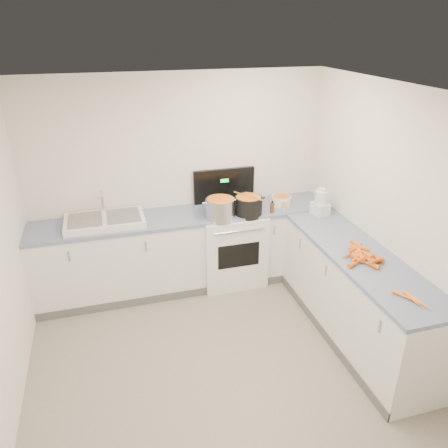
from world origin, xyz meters
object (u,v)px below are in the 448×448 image
object	(u,v)px
stove	(230,245)
black_pot	(248,206)
steel_pot	(220,209)
extract_bottle	(272,208)
mixing_bowl	(281,201)
sink	(105,220)
spice_jar	(284,205)
food_processor	(321,203)

from	to	relation	value
stove	black_pot	distance (m)	0.60
steel_pot	black_pot	world-z (taller)	steel_pot
extract_bottle	stove	bearing A→B (deg)	155.05
stove	black_pot	size ratio (longest dim) A/B	4.28
stove	steel_pot	xyz separation A→B (m)	(-0.17, -0.17, 0.57)
steel_pot	mixing_bowl	world-z (taller)	steel_pot
stove	sink	size ratio (longest dim) A/B	1.58
mixing_bowl	extract_bottle	world-z (taller)	extract_bottle
black_pot	steel_pot	bearing A→B (deg)	-178.41
sink	mixing_bowl	size ratio (longest dim) A/B	3.61
stove	sink	world-z (taller)	stove
extract_bottle	spice_jar	xyz separation A→B (m)	(0.18, 0.06, -0.01)
mixing_bowl	extract_bottle	bearing A→B (deg)	-135.04
stove	black_pot	xyz separation A→B (m)	(0.17, -0.16, 0.56)
sink	black_pot	bearing A→B (deg)	-6.17
steel_pot	stove	bearing A→B (deg)	43.97
black_pot	extract_bottle	xyz separation A→B (m)	(0.28, -0.05, -0.03)
black_pot	mixing_bowl	xyz separation A→B (m)	(0.47, 0.15, -0.04)
food_processor	stove	bearing A→B (deg)	157.17
extract_bottle	black_pot	bearing A→B (deg)	170.33
mixing_bowl	stove	bearing A→B (deg)	178.90
spice_jar	food_processor	world-z (taller)	food_processor
mixing_bowl	food_processor	xyz separation A→B (m)	(0.32, -0.39, 0.08)
steel_pot	mixing_bowl	distance (m)	0.83
extract_bottle	food_processor	bearing A→B (deg)	-20.95
steel_pot	spice_jar	distance (m)	0.80
black_pot	mixing_bowl	bearing A→B (deg)	17.23
mixing_bowl	black_pot	bearing A→B (deg)	-162.77
stove	spice_jar	xyz separation A→B (m)	(0.62, -0.14, 0.51)
stove	extract_bottle	world-z (taller)	stove
food_processor	mixing_bowl	bearing A→B (deg)	129.32
extract_bottle	spice_jar	size ratio (longest dim) A/B	1.30
sink	extract_bottle	bearing A→B (deg)	-6.69
steel_pot	sink	bearing A→B (deg)	171.79
stove	spice_jar	distance (m)	0.82
stove	mixing_bowl	size ratio (longest dim) A/B	5.72
sink	spice_jar	xyz separation A→B (m)	(2.07, -0.16, 0.01)
mixing_bowl	extract_bottle	size ratio (longest dim) A/B	1.93
steel_pot	food_processor	world-z (taller)	food_processor
mixing_bowl	spice_jar	xyz separation A→B (m)	(-0.02, -0.13, -0.01)
stove	food_processor	bearing A→B (deg)	-22.83
black_pot	mixing_bowl	size ratio (longest dim) A/B	1.34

